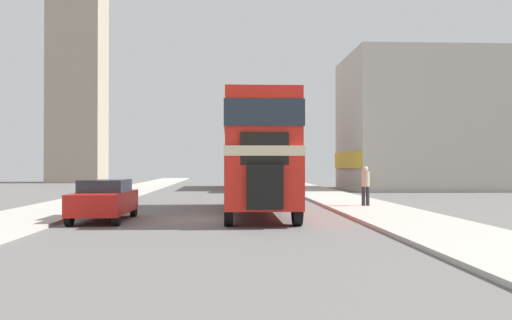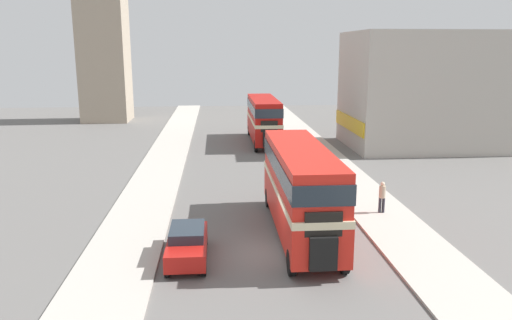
{
  "view_description": "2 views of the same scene",
  "coord_description": "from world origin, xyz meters",
  "px_view_note": "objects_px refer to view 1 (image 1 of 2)",
  "views": [
    {
      "loc": [
        0.57,
        -20.36,
        1.95
      ],
      "look_at": [
        1.68,
        2.45,
        2.15
      ],
      "focal_mm": 40.0,
      "sensor_mm": 36.0,
      "label": 1
    },
    {
      "loc": [
        -2.38,
        -20.98,
        9.1
      ],
      "look_at": [
        0.0,
        8.85,
        2.4
      ],
      "focal_mm": 35.0,
      "sensor_mm": 36.0,
      "label": 2
    }
  ],
  "objects_px": {
    "bus_distant": "(248,157)",
    "pedestrian_walking": "(366,183)",
    "double_decker_bus": "(256,148)",
    "church_tower": "(78,9)",
    "car_parked_near": "(104,199)"
  },
  "relations": [
    {
      "from": "bus_distant",
      "to": "pedestrian_walking",
      "type": "bearing_deg",
      "value": -78.56
    },
    {
      "from": "car_parked_near",
      "to": "church_tower",
      "type": "height_order",
      "value": "church_tower"
    },
    {
      "from": "double_decker_bus",
      "to": "bus_distant",
      "type": "height_order",
      "value": "double_decker_bus"
    },
    {
      "from": "pedestrian_walking",
      "to": "church_tower",
      "type": "distance_m",
      "value": 49.11
    },
    {
      "from": "bus_distant",
      "to": "church_tower",
      "type": "xyz_separation_m",
      "value": [
        -18.53,
        16.92,
        16.87
      ]
    },
    {
      "from": "car_parked_near",
      "to": "church_tower",
      "type": "xyz_separation_m",
      "value": [
        -12.56,
        44.54,
        18.72
      ]
    },
    {
      "from": "double_decker_bus",
      "to": "bus_distant",
      "type": "relative_size",
      "value": 1.01
    },
    {
      "from": "bus_distant",
      "to": "pedestrian_walking",
      "type": "distance_m",
      "value": 22.87
    },
    {
      "from": "double_decker_bus",
      "to": "bus_distant",
      "type": "bearing_deg",
      "value": 88.76
    },
    {
      "from": "pedestrian_walking",
      "to": "double_decker_bus",
      "type": "bearing_deg",
      "value": -152.96
    },
    {
      "from": "double_decker_bus",
      "to": "church_tower",
      "type": "bearing_deg",
      "value": 113.25
    },
    {
      "from": "bus_distant",
      "to": "pedestrian_walking",
      "type": "height_order",
      "value": "bus_distant"
    },
    {
      "from": "double_decker_bus",
      "to": "pedestrian_walking",
      "type": "xyz_separation_m",
      "value": [
        5.07,
        2.59,
        -1.5
      ]
    },
    {
      "from": "bus_distant",
      "to": "church_tower",
      "type": "relative_size",
      "value": 0.29
    },
    {
      "from": "double_decker_bus",
      "to": "church_tower",
      "type": "height_order",
      "value": "church_tower"
    }
  ]
}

